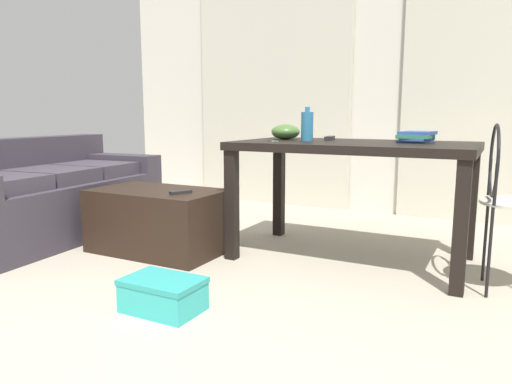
{
  "coord_description": "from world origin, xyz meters",
  "views": [
    {
      "loc": [
        1.08,
        -1.05,
        0.9
      ],
      "look_at": [
        -0.35,
        1.66,
        0.41
      ],
      "focal_mm": 33.36,
      "sensor_mm": 36.0,
      "label": 1
    }
  ],
  "objects_px": {
    "craft_table": "(353,158)",
    "shoebox": "(163,295)",
    "bowl": "(286,132)",
    "book_stack": "(416,137)",
    "bottle_near": "(307,126)",
    "wire_chair": "(507,188)",
    "couch": "(43,198)",
    "tv_remote_primary": "(181,192)",
    "scissors": "(272,141)",
    "coffee_table": "(158,221)",
    "tv_remote_on_table": "(330,138)"
  },
  "relations": [
    {
      "from": "wire_chair",
      "to": "tv_remote_on_table",
      "type": "relative_size",
      "value": 4.76
    },
    {
      "from": "craft_table",
      "to": "bowl",
      "type": "xyz_separation_m",
      "value": [
        -0.5,
        0.1,
        0.15
      ]
    },
    {
      "from": "coffee_table",
      "to": "tv_remote_primary",
      "type": "distance_m",
      "value": 0.33
    },
    {
      "from": "coffee_table",
      "to": "shoebox",
      "type": "xyz_separation_m",
      "value": [
        0.66,
        -0.77,
        -0.13
      ]
    },
    {
      "from": "wire_chair",
      "to": "bottle_near",
      "type": "relative_size",
      "value": 4.04
    },
    {
      "from": "book_stack",
      "to": "shoebox",
      "type": "distance_m",
      "value": 1.74
    },
    {
      "from": "craft_table",
      "to": "bowl",
      "type": "bearing_deg",
      "value": 168.99
    },
    {
      "from": "couch",
      "to": "bowl",
      "type": "xyz_separation_m",
      "value": [
        1.7,
        0.61,
        0.5
      ]
    },
    {
      "from": "scissors",
      "to": "tv_remote_primary",
      "type": "bearing_deg",
      "value": -145.67
    },
    {
      "from": "couch",
      "to": "wire_chair",
      "type": "bearing_deg",
      "value": 6.33
    },
    {
      "from": "book_stack",
      "to": "shoebox",
      "type": "relative_size",
      "value": 0.76
    },
    {
      "from": "tv_remote_on_table",
      "to": "wire_chair",
      "type": "bearing_deg",
      "value": -28.12
    },
    {
      "from": "shoebox",
      "to": "scissors",
      "type": "bearing_deg",
      "value": 87.04
    },
    {
      "from": "craft_table",
      "to": "wire_chair",
      "type": "xyz_separation_m",
      "value": [
        0.85,
        -0.18,
        -0.1
      ]
    },
    {
      "from": "couch",
      "to": "tv_remote_on_table",
      "type": "relative_size",
      "value": 10.14
    },
    {
      "from": "bottle_near",
      "to": "shoebox",
      "type": "relative_size",
      "value": 0.59
    },
    {
      "from": "bowl",
      "to": "tv_remote_on_table",
      "type": "relative_size",
      "value": 1.06
    },
    {
      "from": "couch",
      "to": "craft_table",
      "type": "bearing_deg",
      "value": 13.23
    },
    {
      "from": "bottle_near",
      "to": "tv_remote_on_table",
      "type": "bearing_deg",
      "value": 63.62
    },
    {
      "from": "coffee_table",
      "to": "craft_table",
      "type": "xyz_separation_m",
      "value": [
        1.18,
        0.43,
        0.44
      ]
    },
    {
      "from": "couch",
      "to": "craft_table",
      "type": "relative_size",
      "value": 1.29
    },
    {
      "from": "coffee_table",
      "to": "craft_table",
      "type": "bearing_deg",
      "value": 20.11
    },
    {
      "from": "couch",
      "to": "tv_remote_primary",
      "type": "height_order",
      "value": "couch"
    },
    {
      "from": "craft_table",
      "to": "book_stack",
      "type": "distance_m",
      "value": 0.4
    },
    {
      "from": "book_stack",
      "to": "tv_remote_on_table",
      "type": "xyz_separation_m",
      "value": [
        -0.56,
        0.03,
        -0.02
      ]
    },
    {
      "from": "book_stack",
      "to": "scissors",
      "type": "relative_size",
      "value": 3.08
    },
    {
      "from": "craft_table",
      "to": "wire_chair",
      "type": "distance_m",
      "value": 0.88
    },
    {
      "from": "book_stack",
      "to": "scissors",
      "type": "distance_m",
      "value": 0.88
    },
    {
      "from": "tv_remote_on_table",
      "to": "book_stack",
      "type": "bearing_deg",
      "value": -13.05
    },
    {
      "from": "couch",
      "to": "tv_remote_primary",
      "type": "bearing_deg",
      "value": 1.27
    },
    {
      "from": "craft_table",
      "to": "shoebox",
      "type": "distance_m",
      "value": 1.43
    },
    {
      "from": "craft_table",
      "to": "tv_remote_primary",
      "type": "relative_size",
      "value": 9.99
    },
    {
      "from": "tv_remote_primary",
      "to": "shoebox",
      "type": "distance_m",
      "value": 0.9
    },
    {
      "from": "shoebox",
      "to": "bowl",
      "type": "bearing_deg",
      "value": 88.74
    },
    {
      "from": "book_stack",
      "to": "tv_remote_primary",
      "type": "bearing_deg",
      "value": -154.37
    },
    {
      "from": "couch",
      "to": "scissors",
      "type": "bearing_deg",
      "value": 11.55
    },
    {
      "from": "coffee_table",
      "to": "tv_remote_on_table",
      "type": "height_order",
      "value": "tv_remote_on_table"
    },
    {
      "from": "bottle_near",
      "to": "craft_table",
      "type": "bearing_deg",
      "value": 4.16
    },
    {
      "from": "tv_remote_primary",
      "to": "shoebox",
      "type": "relative_size",
      "value": 0.4
    },
    {
      "from": "wire_chair",
      "to": "bowl",
      "type": "height_order",
      "value": "wire_chair"
    },
    {
      "from": "couch",
      "to": "tv_remote_on_table",
      "type": "distance_m",
      "value": 2.15
    },
    {
      "from": "craft_table",
      "to": "bowl",
      "type": "distance_m",
      "value": 0.53
    },
    {
      "from": "tv_remote_primary",
      "to": "coffee_table",
      "type": "bearing_deg",
      "value": -168.24
    },
    {
      "from": "tv_remote_on_table",
      "to": "scissors",
      "type": "xyz_separation_m",
      "value": [
        -0.27,
        -0.32,
        -0.01
      ]
    },
    {
      "from": "bowl",
      "to": "bottle_near",
      "type": "bearing_deg",
      "value": -30.28
    },
    {
      "from": "wire_chair",
      "to": "scissors",
      "type": "xyz_separation_m",
      "value": [
        -1.33,
        0.01,
        0.2
      ]
    },
    {
      "from": "bottle_near",
      "to": "scissors",
      "type": "height_order",
      "value": "bottle_near"
    },
    {
      "from": "tv_remote_on_table",
      "to": "tv_remote_primary",
      "type": "bearing_deg",
      "value": -149.35
    },
    {
      "from": "craft_table",
      "to": "shoebox",
      "type": "bearing_deg",
      "value": -113.69
    },
    {
      "from": "coffee_table",
      "to": "tv_remote_on_table",
      "type": "relative_size",
      "value": 4.76
    }
  ]
}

